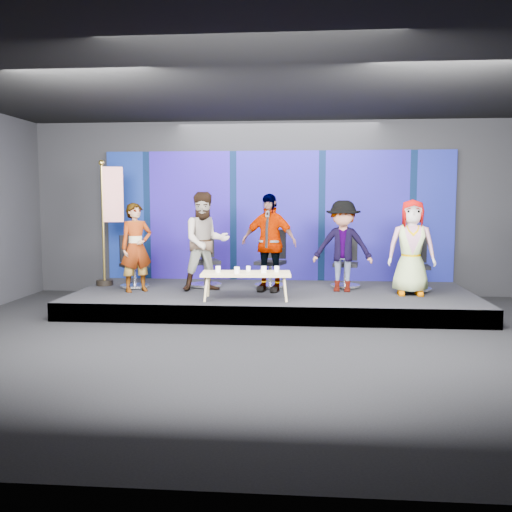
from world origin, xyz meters
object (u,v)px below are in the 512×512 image
object	(u,v)px
mug_e	(277,269)
flag_stand	(109,219)
mug_c	(248,269)
panelist_a	(136,247)
chair_c	(271,268)
panelist_c	(269,243)
mug_b	(237,270)
mug_d	(264,269)
chair_a	(134,270)
chair_b	(205,267)
panelist_e	(411,247)
chair_d	(346,270)
panelist_b	(206,242)
panelist_d	(343,246)
coffee_table	(246,275)
mug_a	(218,269)
chair_e	(416,272)

from	to	relation	value
mug_e	flag_stand	size ratio (longest dim) A/B	0.04
flag_stand	mug_c	bearing A→B (deg)	-40.21
mug_c	panelist_a	bearing A→B (deg)	166.64
chair_c	mug_e	size ratio (longest dim) A/B	10.92
mug_c	panelist_c	bearing A→B (deg)	67.39
mug_b	mug_d	distance (m)	0.44
chair_a	chair_b	size ratio (longest dim) A/B	0.89
chair_b	panelist_e	bearing A→B (deg)	-32.01
chair_d	mug_d	xyz separation A→B (m)	(-1.43, -1.47, 0.17)
chair_a	chair_d	size ratio (longest dim) A/B	0.97
chair_a	panelist_e	xyz separation A→B (m)	(4.99, -0.40, 0.50)
panelist_b	panelist_d	bearing A→B (deg)	-19.17
chair_b	panelist_c	world-z (taller)	panelist_c
panelist_a	coffee_table	world-z (taller)	panelist_a
coffee_table	flag_stand	world-z (taller)	flag_stand
panelist_a	mug_a	distance (m)	1.72
chair_b	panelist_a	bearing A→B (deg)	-170.70
panelist_a	mug_e	distance (m)	2.59
chair_b	panelist_d	bearing A→B (deg)	-30.40
chair_b	chair_d	size ratio (longest dim) A/B	1.09
mug_a	coffee_table	bearing A→B (deg)	1.81
flag_stand	mug_d	bearing A→B (deg)	-40.96
panelist_e	mug_e	distance (m)	2.38
panelist_d	chair_b	bearing A→B (deg)	179.47
mug_b	mug_c	xyz separation A→B (m)	(0.16, 0.28, -0.01)
mug_a	mug_d	xyz separation A→B (m)	(0.75, 0.00, 0.00)
mug_a	mug_c	world-z (taller)	mug_a
panelist_a	panelist_b	size ratio (longest dim) A/B	0.89
chair_d	panelist_b	bearing A→B (deg)	-158.53
mug_a	chair_a	bearing A→B (deg)	147.74
chair_b	flag_stand	xyz separation A→B (m)	(-1.82, 0.01, 0.90)
chair_b	mug_a	bearing A→B (deg)	-93.52
panelist_c	chair_c	bearing A→B (deg)	104.67
chair_a	mug_b	world-z (taller)	chair_a
chair_d	mug_c	world-z (taller)	chair_d
chair_a	panelist_b	xyz separation A→B (m)	(1.41, -0.27, 0.56)
mug_d	chair_e	bearing A→B (deg)	23.97
panelist_c	mug_c	bearing A→B (deg)	-96.12
flag_stand	panelist_e	bearing A→B (deg)	-23.64
chair_d	chair_c	bearing A→B (deg)	-168.58
panelist_e	mug_d	xyz separation A→B (m)	(-2.48, -0.71, -0.32)
coffee_table	mug_c	bearing A→B (deg)	81.26
panelist_c	mug_d	bearing A→B (deg)	-75.18
chair_b	panelist_d	world-z (taller)	panelist_d
panelist_b	mug_a	bearing A→B (deg)	-89.83
chair_e	panelist_b	bearing A→B (deg)	-171.20
coffee_table	panelist_c	bearing A→B (deg)	69.70
chair_a	mug_b	bearing A→B (deg)	-66.50
coffee_table	mug_b	size ratio (longest dim) A/B	14.16
panelist_c	mug_a	size ratio (longest dim) A/B	17.21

